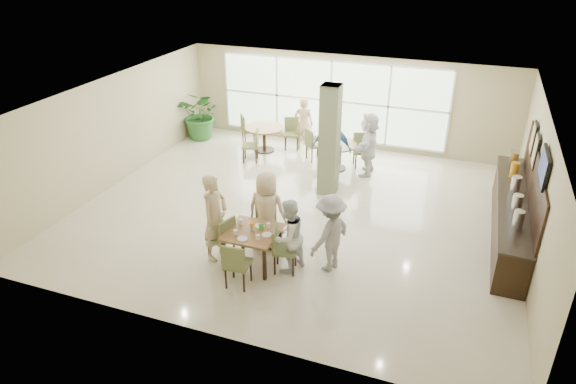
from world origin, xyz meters
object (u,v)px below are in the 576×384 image
(teen_far, at_px, (267,210))
(adult_a, at_px, (332,148))
(main_table, at_px, (252,235))
(teen_left, at_px, (215,217))
(teen_right, at_px, (288,236))
(adult_b, at_px, (368,144))
(adult_standing, at_px, (304,124))
(teen_standing, at_px, (330,233))
(round_table_right, at_px, (336,149))
(potted_plant, at_px, (201,114))
(buffet_counter, at_px, (511,214))
(round_table_left, at_px, (264,132))

(teen_far, relative_size, adult_a, 0.95)
(main_table, distance_m, teen_left, 0.83)
(teen_left, xyz_separation_m, teen_right, (1.52, 0.09, -0.15))
(adult_b, relative_size, adult_standing, 1.08)
(teen_left, distance_m, teen_standing, 2.30)
(adult_a, bearing_deg, adult_b, 42.70)
(main_table, distance_m, round_table_right, 5.09)
(teen_far, xyz_separation_m, teen_standing, (1.45, -0.33, -0.05))
(round_table_right, xyz_separation_m, teen_far, (-0.28, -4.37, 0.27))
(potted_plant, height_order, adult_b, adult_b)
(main_table, distance_m, adult_standing, 6.24)
(teen_left, relative_size, teen_right, 1.20)
(round_table_right, height_order, adult_b, adult_b)
(teen_right, bearing_deg, teen_standing, 136.32)
(main_table, xyz_separation_m, round_table_right, (0.29, 5.08, -0.08))
(main_table, relative_size, adult_standing, 0.63)
(round_table_right, relative_size, teen_standing, 0.73)
(potted_plant, bearing_deg, adult_standing, 4.26)
(buffet_counter, relative_size, adult_b, 2.70)
(buffet_counter, distance_m, potted_plant, 9.65)
(teen_standing, bearing_deg, teen_right, -45.38)
(main_table, distance_m, potted_plant, 7.34)
(teen_far, relative_size, adult_b, 0.98)
(round_table_left, height_order, buffet_counter, buffet_counter)
(teen_far, distance_m, teen_right, 0.96)
(teen_right, bearing_deg, round_table_right, -151.08)
(adult_standing, bearing_deg, buffet_counter, 145.42)
(teen_far, bearing_deg, buffet_counter, -155.39)
(buffet_counter, height_order, teen_standing, buffet_counter)
(round_table_left, bearing_deg, round_table_right, -13.03)
(main_table, xyz_separation_m, buffet_counter, (4.81, 2.89, -0.11))
(teen_left, height_order, adult_a, teen_left)
(buffet_counter, height_order, potted_plant, buffet_counter)
(adult_a, distance_m, adult_b, 1.10)
(round_table_left, bearing_deg, potted_plant, 173.09)
(buffet_counter, height_order, teen_right, buffet_counter)
(potted_plant, bearing_deg, teen_right, -48.95)
(round_table_left, relative_size, buffet_counter, 0.25)
(adult_b, bearing_deg, buffet_counter, 58.23)
(main_table, height_order, buffet_counter, buffet_counter)
(potted_plant, distance_m, adult_standing, 3.35)
(adult_b, bearing_deg, teen_right, -6.16)
(main_table, height_order, adult_b, adult_b)
(teen_far, bearing_deg, teen_standing, 167.33)
(potted_plant, bearing_deg, teen_standing, -43.49)
(teen_right, distance_m, adult_a, 4.29)
(teen_standing, relative_size, adult_b, 0.92)
(teen_left, bearing_deg, main_table, -80.73)
(round_table_left, xyz_separation_m, teen_standing, (3.56, -5.25, 0.21))
(adult_a, bearing_deg, round_table_right, 97.57)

